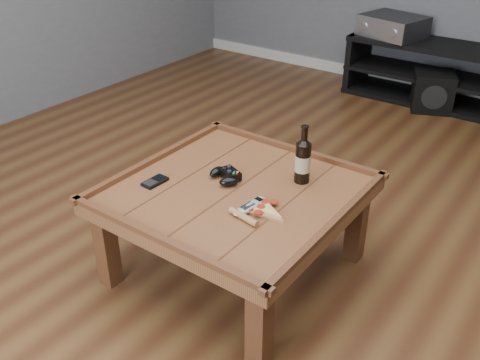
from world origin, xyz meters
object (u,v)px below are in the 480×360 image
Objects in this scene: game_controller at (226,175)px; av_receiver at (393,26)px; pizza_slice at (258,210)px; game_console at (445,97)px; beer_bottle at (303,160)px; coffee_table at (235,201)px; media_console at (432,74)px; smartphone at (155,181)px; remote_control at (250,206)px; subwoofer at (432,91)px.

av_receiver is (-0.30, 2.70, 0.11)m from game_controller.
game_console is at bearing 100.91° from pizza_slice.
beer_bottle is at bearing -62.69° from av_receiver.
beer_bottle is at bearing 97.47° from pizza_slice.
game_controller is at bearing 163.92° from pizza_slice.
beer_bottle is at bearing 50.04° from coffee_table.
media_console reaches higher than smartphone.
media_console is 2.85m from pizza_slice.
game_controller is (-0.09, -2.71, 0.23)m from media_console.
pizza_slice is at bearing -97.06° from game_console.
coffee_table is at bearing 154.82° from remote_control.
game_controller is at bearing -102.85° from game_console.
smartphone is 2.82m from subwoofer.
media_console is at bearing 94.57° from beer_bottle.
smartphone is 0.63× the size of game_console.
media_console is 2.94m from smartphone.
media_console reaches higher than pizza_slice.
coffee_table is 3.46× the size of pizza_slice.
smartphone is at bearing -74.82° from av_receiver.
coffee_table is 8.42× the size of smartphone.
coffee_table is 0.38m from smartphone.
game_console is at bearing 107.24° from game_controller.
remote_control is at bearing -163.67° from pizza_slice.
subwoofer is at bearing 93.22° from beer_bottle.
subwoofer is at bearing -133.19° from game_console.
subwoofer is (-0.08, 2.70, -0.31)m from remote_control.
coffee_table is 2.74m from game_console.
game_controller reaches higher than pizza_slice.
smartphone is 0.22× the size of av_receiver.
smartphone is (-0.53, -0.41, -0.10)m from beer_bottle.
media_console is at bearing 86.35° from smartphone.
coffee_table is at bearing 164.15° from pizza_slice.
pizza_slice is 2.43× the size of smartphone.
remote_control reaches higher than game_console.
beer_bottle reaches higher than smartphone.
beer_bottle is 2.57m from av_receiver.
beer_bottle is 0.93× the size of pizza_slice.
av_receiver is (-0.06, 2.91, 0.13)m from smartphone.
game_controller is 0.88× the size of remote_control.
coffee_table is 3.74× the size of beer_bottle.
beer_bottle is 0.36m from game_controller.
beer_bottle is at bearing 56.47° from game_controller.
smartphone is at bearing -142.58° from beer_bottle.
smartphone reaches higher than game_console.
media_console is 7.04× the size of remote_control.
media_console is 2.72m from game_controller.
media_console reaches higher than game_console.
game_console is (-0.04, 2.81, -0.37)m from pizza_slice.
game_console is (0.00, 2.81, -0.38)m from remote_control.
av_receiver is 2.91× the size of game_console.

